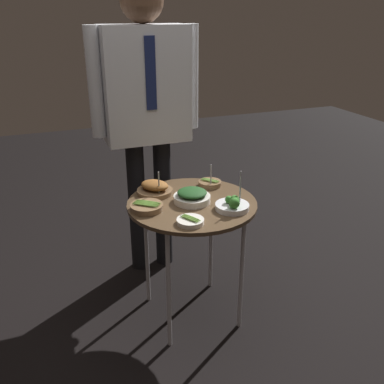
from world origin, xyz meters
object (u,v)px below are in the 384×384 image
serving_cart (192,211)px  bowl_roast_far_rim (155,188)px  bowl_asparagus_mid_left (210,183)px  waiter_figure (146,100)px  bowl_broccoli_mid_right (233,205)px  bowl_asparagus_front_center (190,221)px  bowl_asparagus_back_left (147,207)px  bowl_spinach_center (191,197)px

serving_cart → bowl_roast_far_rim: size_ratio=3.57×
bowl_asparagus_mid_left → waiter_figure: bearing=119.9°
bowl_broccoli_mid_right → waiter_figure: (-0.20, 0.67, 0.36)m
serving_cart → bowl_roast_far_rim: (-0.13, 0.16, 0.08)m
bowl_broccoli_mid_right → bowl_asparagus_front_center: bearing=-165.9°
bowl_broccoli_mid_right → bowl_asparagus_back_left: 0.38m
serving_cart → bowl_broccoli_mid_right: 0.21m
bowl_asparagus_front_center → bowl_broccoli_mid_right: 0.23m
bowl_broccoli_mid_right → waiter_figure: bearing=106.4°
serving_cart → bowl_spinach_center: 0.08m
bowl_asparagus_mid_left → bowl_broccoli_mid_right: (-0.02, -0.30, 0.01)m
serving_cart → bowl_asparagus_mid_left: 0.23m
serving_cart → bowl_broccoli_mid_right: (0.14, -0.14, 0.07)m
bowl_broccoli_mid_right → bowl_asparagus_back_left: bowl_broccoli_mid_right is taller
bowl_spinach_center → bowl_asparagus_front_center: (-0.08, -0.20, -0.02)m
bowl_spinach_center → bowl_broccoli_mid_right: size_ratio=0.99×
bowl_roast_far_rim → bowl_asparagus_mid_left: size_ratio=1.44×
bowl_asparagus_front_center → waiter_figure: size_ratio=0.07×
bowl_roast_far_rim → bowl_broccoli_mid_right: (0.27, -0.30, -0.00)m
serving_cart → bowl_asparagus_front_center: bearing=-113.0°
bowl_asparagus_back_left → bowl_broccoli_mid_right: bearing=-20.9°
bowl_asparagus_front_center → waiter_figure: bearing=88.0°
bowl_asparagus_back_left → bowl_asparagus_mid_left: bearing=23.0°
serving_cart → bowl_roast_far_rim: bowl_roast_far_rim is taller
serving_cart → bowl_roast_far_rim: 0.22m
waiter_figure → bowl_spinach_center: bearing=-84.1°
bowl_roast_far_rim → bowl_asparagus_front_center: bearing=-82.4°
serving_cart → waiter_figure: waiter_figure is taller
bowl_asparagus_front_center → bowl_asparagus_mid_left: bowl_asparagus_mid_left is taller
serving_cart → bowl_broccoli_mid_right: bowl_broccoli_mid_right is taller
bowl_roast_far_rim → bowl_broccoli_mid_right: 0.41m
bowl_spinach_center → waiter_figure: bearing=95.9°
bowl_broccoli_mid_right → bowl_asparagus_back_left: size_ratio=1.18×
serving_cart → bowl_spinach_center: size_ratio=3.70×
serving_cart → bowl_asparagus_back_left: (-0.22, -0.01, 0.07)m
bowl_roast_far_rim → bowl_asparagus_front_center: 0.36m
bowl_asparagus_mid_left → bowl_roast_far_rim: bearing=178.9°
bowl_asparagus_mid_left → bowl_broccoli_mid_right: bowl_broccoli_mid_right is taller
bowl_asparagus_front_center → bowl_broccoli_mid_right: bowl_broccoli_mid_right is taller
bowl_spinach_center → bowl_broccoli_mid_right: 0.20m
bowl_asparagus_front_center → waiter_figure: waiter_figure is taller
bowl_roast_far_rim → bowl_asparagus_front_center: size_ratio=1.53×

